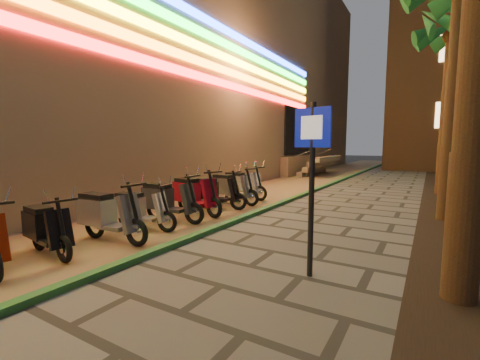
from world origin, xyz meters
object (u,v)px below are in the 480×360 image
Objects in this scene: scooter_4 at (45,228)px; scooter_8 at (193,194)px; scooter_6 at (138,209)px; scooter_9 at (213,192)px; scooter_5 at (106,215)px; scooter_11 at (241,184)px; scooter_10 at (230,188)px; pedestrian_sign at (312,166)px; scooter_7 at (166,200)px.

scooter_8 is at bearing 96.00° from scooter_4.
scooter_9 is at bearing 77.17° from scooter_6.
scooter_5 reaches higher than scooter_11.
scooter_10 is (-0.09, 4.75, -0.00)m from scooter_5.
scooter_8 is at bearing 160.24° from pedestrian_sign.
scooter_4 is at bearing -105.09° from scooter_5.
scooter_8 is (-0.04, 1.99, 0.08)m from scooter_6.
scooter_8 reaches higher than scooter_10.
pedestrian_sign reaches higher than scooter_7.
pedestrian_sign is 4.37m from scooter_6.
scooter_4 is 1.99m from scooter_6.
scooter_5 is (0.23, 1.07, 0.07)m from scooter_4.
scooter_6 is at bearing 93.46° from scooter_4.
scooter_11 is (-0.12, 2.86, -0.03)m from scooter_8.
scooter_10 is at bearing 95.93° from scooter_4.
scooter_6 is 1.99m from scooter_8.
pedestrian_sign is 4.60m from scooter_7.
scooter_7 is at bearing 171.88° from pedestrian_sign.
scooter_7 is 2.90m from scooter_10.
scooter_10 is (0.05, 1.85, -0.02)m from scooter_8.
pedestrian_sign is 1.62× the size of scooter_6.
scooter_8 is 1.85m from scooter_10.
scooter_9 is (0.16, 4.86, 0.05)m from scooter_4.
scooter_8 is at bearing -106.45° from scooter_9.
scooter_11 is (-0.03, 6.83, 0.06)m from scooter_4.
scooter_6 is at bearing -176.19° from pedestrian_sign.
scooter_5 reaches higher than scooter_4.
scooter_5 is 2.91m from scooter_8.
scooter_7 reaches higher than scooter_6.
scooter_9 is (-4.15, 3.40, -1.12)m from pedestrian_sign.
scooter_4 is 0.88× the size of scooter_5.
scooter_10 is (0.05, 2.90, -0.00)m from scooter_7.
scooter_8 is at bearing 84.49° from scooter_7.
scooter_8 reaches higher than scooter_9.
scooter_11 reaches higher than scooter_6.
scooter_7 is 0.97× the size of scooter_8.
scooter_5 is (-4.09, -0.39, -1.10)m from pedestrian_sign.
scooter_9 is at bearing 82.34° from scooter_7.
scooter_9 reaches higher than scooter_6.
scooter_6 is at bearing -87.09° from scooter_10.
scooter_6 is 0.86× the size of scooter_8.
scooter_10 is at bearing 144.74° from pedestrian_sign.
pedestrian_sign is 1.44× the size of scooter_5.
pedestrian_sign is 4.25m from scooter_5.
scooter_7 is (-0.04, 0.94, 0.06)m from scooter_6.
scooter_10 is 1.02m from scooter_11.
scooter_8 is at bearing 89.52° from scooter_5.
scooter_9 is at bearing -79.47° from scooter_11.
scooter_7 is (-4.23, 1.46, -1.09)m from pedestrian_sign.
scooter_10 is at bearing -75.41° from scooter_11.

